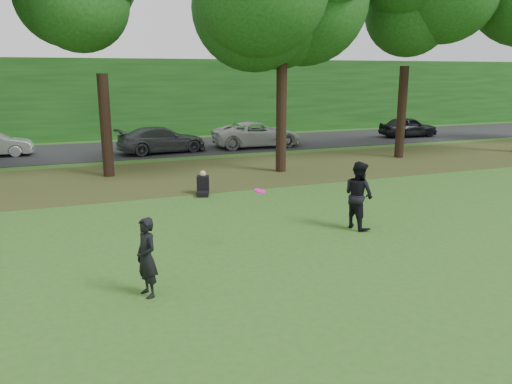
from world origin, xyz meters
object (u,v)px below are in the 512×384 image
at_px(player_right, 359,195).
at_px(seated_person, 203,186).
at_px(player_left, 147,257).
at_px(frisbee, 260,191).

bearing_deg(player_right, seated_person, 18.99).
relative_size(player_right, seated_person, 2.23).
xyz_separation_m(player_right, seated_person, (-2.94, 5.25, -0.61)).
bearing_deg(player_left, seated_person, 140.20).
distance_m(player_left, frisbee, 3.34).
height_order(player_right, frisbee, player_right).
distance_m(player_right, seated_person, 6.05).
distance_m(player_left, seated_person, 8.13).
bearing_deg(frisbee, player_right, 12.88).
bearing_deg(seated_person, frisbee, -73.82).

